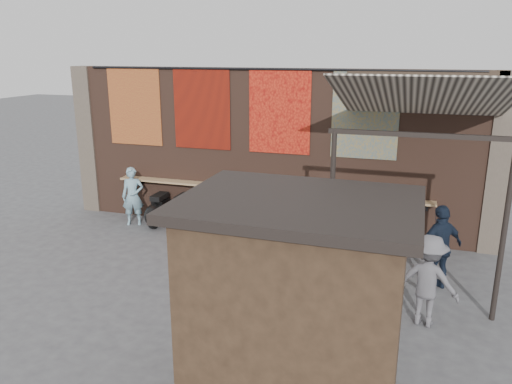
# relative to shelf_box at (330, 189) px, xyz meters

# --- Properties ---
(ground) EXTENTS (70.00, 70.00, 0.00)m
(ground) POSITION_rel_shelf_box_xyz_m (-1.61, -2.30, -1.25)
(ground) COLOR #474749
(ground) RESTS_ON ground
(brick_wall) EXTENTS (10.00, 0.40, 4.00)m
(brick_wall) POSITION_rel_shelf_box_xyz_m (-1.61, 0.40, 0.75)
(brick_wall) COLOR brown
(brick_wall) RESTS_ON ground
(pier_left) EXTENTS (0.50, 0.50, 4.00)m
(pier_left) POSITION_rel_shelf_box_xyz_m (-6.81, 0.40, 0.75)
(pier_left) COLOR #4C4238
(pier_left) RESTS_ON ground
(pier_right) EXTENTS (0.50, 0.50, 4.00)m
(pier_right) POSITION_rel_shelf_box_xyz_m (3.59, 0.40, 0.75)
(pier_right) COLOR #4C4238
(pier_right) RESTS_ON ground
(eating_counter) EXTENTS (8.00, 0.32, 0.05)m
(eating_counter) POSITION_rel_shelf_box_xyz_m (-1.61, 0.03, -0.15)
(eating_counter) COLOR #9E7A51
(eating_counter) RESTS_ON brick_wall
(shelf_box) EXTENTS (0.56, 0.27, 0.25)m
(shelf_box) POSITION_rel_shelf_box_xyz_m (0.00, 0.00, 0.00)
(shelf_box) COLOR white
(shelf_box) RESTS_ON eating_counter
(tapestry_redgold) EXTENTS (1.50, 0.02, 2.00)m
(tapestry_redgold) POSITION_rel_shelf_box_xyz_m (-5.21, 0.18, 1.75)
(tapestry_redgold) COLOR maroon
(tapestry_redgold) RESTS_ON brick_wall
(tapestry_sun) EXTENTS (1.50, 0.02, 2.00)m
(tapestry_sun) POSITION_rel_shelf_box_xyz_m (-3.31, 0.18, 1.75)
(tapestry_sun) COLOR red
(tapestry_sun) RESTS_ON brick_wall
(tapestry_orange) EXTENTS (1.50, 0.02, 2.00)m
(tapestry_orange) POSITION_rel_shelf_box_xyz_m (-1.31, 0.18, 1.75)
(tapestry_orange) COLOR red
(tapestry_orange) RESTS_ON brick_wall
(tapestry_multi) EXTENTS (1.50, 0.02, 2.00)m
(tapestry_multi) POSITION_rel_shelf_box_xyz_m (0.69, 0.18, 1.75)
(tapestry_multi) COLOR #235681
(tapestry_multi) RESTS_ON brick_wall
(hang_rail) EXTENTS (9.50, 0.06, 0.06)m
(hang_rail) POSITION_rel_shelf_box_xyz_m (-1.61, 0.17, 2.73)
(hang_rail) COLOR black
(hang_rail) RESTS_ON brick_wall
(scooter_stool_0) EXTENTS (0.39, 0.86, 0.82)m
(scooter_stool_0) POSITION_rel_shelf_box_xyz_m (-4.37, -0.35, -0.84)
(scooter_stool_0) COLOR black
(scooter_stool_0) RESTS_ON ground
(scooter_stool_1) EXTENTS (0.39, 0.87, 0.83)m
(scooter_stool_1) POSITION_rel_shelf_box_xyz_m (-3.73, -0.26, -0.84)
(scooter_stool_1) COLOR #95280D
(scooter_stool_1) RESTS_ON ground
(scooter_stool_2) EXTENTS (0.33, 0.74, 0.70)m
(scooter_stool_2) POSITION_rel_shelf_box_xyz_m (-3.18, -0.28, -0.90)
(scooter_stool_2) COLOR #1B6E48
(scooter_stool_2) RESTS_ON ground
(scooter_stool_3) EXTENTS (0.33, 0.73, 0.70)m
(scooter_stool_3) POSITION_rel_shelf_box_xyz_m (-2.65, -0.35, -0.90)
(scooter_stool_3) COLOR black
(scooter_stool_3) RESTS_ON ground
(scooter_stool_4) EXTENTS (0.34, 0.76, 0.72)m
(scooter_stool_4) POSITION_rel_shelf_box_xyz_m (-2.00, -0.31, -0.89)
(scooter_stool_4) COLOR #1A1854
(scooter_stool_4) RESTS_ON ground
(scooter_stool_5) EXTENTS (0.34, 0.76, 0.72)m
(scooter_stool_5) POSITION_rel_shelf_box_xyz_m (-1.41, -0.28, -0.89)
(scooter_stool_5) COLOR #0E119C
(scooter_stool_5) RESTS_ON ground
(scooter_stool_6) EXTENTS (0.35, 0.78, 0.74)m
(scooter_stool_6) POSITION_rel_shelf_box_xyz_m (-0.83, -0.31, -0.88)
(scooter_stool_6) COLOR #0B520C
(scooter_stool_6) RESTS_ON ground
(scooter_stool_7) EXTENTS (0.36, 0.81, 0.76)m
(scooter_stool_7) POSITION_rel_shelf_box_xyz_m (-0.24, -0.28, -0.87)
(scooter_stool_7) COLOR navy
(scooter_stool_7) RESTS_ON ground
(scooter_stool_8) EXTENTS (0.40, 0.88, 0.84)m
(scooter_stool_8) POSITION_rel_shelf_box_xyz_m (0.32, -0.25, -0.83)
(scooter_stool_8) COLOR maroon
(scooter_stool_8) RESTS_ON ground
(diner_left) EXTENTS (0.65, 0.55, 1.53)m
(diner_left) POSITION_rel_shelf_box_xyz_m (-5.03, -0.47, -0.49)
(diner_left) COLOR #7BA2B2
(diner_left) RESTS_ON ground
(diner_right) EXTENTS (0.90, 0.85, 1.47)m
(diner_right) POSITION_rel_shelf_box_xyz_m (-2.55, -0.30, -0.51)
(diner_right) COLOR #31262B
(diner_right) RESTS_ON ground
(shopper_navy) EXTENTS (1.00, 0.93, 1.66)m
(shopper_navy) POSITION_rel_shelf_box_xyz_m (2.42, -1.94, -0.42)
(shopper_navy) COLOR #161F31
(shopper_navy) RESTS_ON ground
(shopper_grey) EXTENTS (1.11, 0.78, 1.56)m
(shopper_grey) POSITION_rel_shelf_box_xyz_m (2.19, -3.38, -0.47)
(shopper_grey) COLOR slate
(shopper_grey) RESTS_ON ground
(shopper_tan) EXTENTS (1.02, 0.86, 1.78)m
(shopper_tan) POSITION_rel_shelf_box_xyz_m (0.69, -1.39, -0.36)
(shopper_tan) COLOR #8D7759
(shopper_tan) RESTS_ON ground
(market_stall) EXTENTS (2.46, 1.86, 2.64)m
(market_stall) POSITION_rel_shelf_box_xyz_m (0.59, -5.97, 0.07)
(market_stall) COLOR black
(market_stall) RESTS_ON ground
(stall_roof) EXTENTS (2.76, 2.14, 0.12)m
(stall_roof) POSITION_rel_shelf_box_xyz_m (0.59, -5.97, 1.45)
(stall_roof) COLOR black
(stall_roof) RESTS_ON market_stall
(stall_sign) EXTENTS (1.20, 0.06, 0.50)m
(stall_sign) POSITION_rel_shelf_box_xyz_m (0.61, -5.03, 0.66)
(stall_sign) COLOR gold
(stall_sign) RESTS_ON market_stall
(stall_shelf) EXTENTS (2.02, 0.13, 0.06)m
(stall_shelf) POSITION_rel_shelf_box_xyz_m (0.61, -5.03, -0.29)
(stall_shelf) COLOR #473321
(stall_shelf) RESTS_ON market_stall
(awning_canvas) EXTENTS (3.20, 3.28, 0.97)m
(awning_canvas) POSITION_rel_shelf_box_xyz_m (1.89, -1.40, 2.30)
(awning_canvas) COLOR beige
(awning_canvas) RESTS_ON brick_wall
(awning_ledger) EXTENTS (3.30, 0.08, 0.12)m
(awning_ledger) POSITION_rel_shelf_box_xyz_m (1.89, 0.19, 2.70)
(awning_ledger) COLOR #33261C
(awning_ledger) RESTS_ON brick_wall
(awning_header) EXTENTS (3.00, 0.08, 0.08)m
(awning_header) POSITION_rel_shelf_box_xyz_m (1.89, -2.90, 1.83)
(awning_header) COLOR black
(awning_header) RESTS_ON awning_post_left
(awning_post_left) EXTENTS (0.09, 0.09, 3.10)m
(awning_post_left) POSITION_rel_shelf_box_xyz_m (0.49, -2.90, 0.30)
(awning_post_left) COLOR black
(awning_post_left) RESTS_ON ground
(awning_post_right) EXTENTS (0.09, 0.09, 3.10)m
(awning_post_right) POSITION_rel_shelf_box_xyz_m (3.29, -2.90, 0.30)
(awning_post_right) COLOR black
(awning_post_right) RESTS_ON ground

